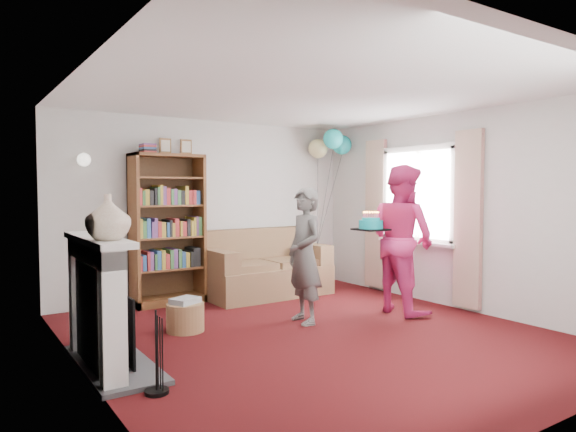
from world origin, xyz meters
TOP-DOWN VIEW (x-y plane):
  - ground at (0.00, 0.00)m, footprint 5.00×5.00m
  - wall_back at (0.00, 2.51)m, footprint 4.50×0.02m
  - wall_left at (-2.26, 0.00)m, footprint 0.02×5.00m
  - wall_right at (2.26, 0.00)m, footprint 0.02×5.00m
  - ceiling at (0.00, 0.00)m, footprint 4.50×5.00m
  - fireplace at (-2.09, 0.19)m, footprint 0.55×1.80m
  - window_bay at (2.21, 0.60)m, footprint 0.14×2.02m
  - wall_sconce at (-1.75, 2.36)m, footprint 0.16×0.23m
  - bookcase at (-0.74, 2.30)m, footprint 0.94×0.42m
  - sofa at (0.63, 2.07)m, footprint 1.77×0.94m
  - wicker_basket at (-1.07, 0.88)m, footprint 0.40×0.40m
  - person_striped at (0.21, 0.47)m, footprint 0.43×0.60m
  - person_magenta at (1.50, 0.21)m, footprint 0.72×0.91m
  - birthday_cake at (1.03, 0.26)m, footprint 0.34×0.34m
  - balloons at (1.84, 2.05)m, footprint 0.84×0.69m
  - mantel_vase at (-2.12, -0.15)m, footprint 0.40×0.40m

SIDE VIEW (x-z plane):
  - ground at x=0.00m, z-range 0.00..0.00m
  - wicker_basket at x=-1.07m, z-range -0.02..0.34m
  - sofa at x=0.63m, z-range -0.12..0.82m
  - fireplace at x=-2.09m, z-range -0.05..1.07m
  - person_striped at x=0.21m, z-range 0.00..1.54m
  - person_magenta at x=1.50m, z-range 0.00..1.82m
  - bookcase at x=-0.74m, z-range -0.13..2.07m
  - birthday_cake at x=1.03m, z-range 0.99..1.21m
  - window_bay at x=2.21m, z-range 0.10..2.30m
  - wall_back at x=0.00m, z-range 0.00..2.50m
  - wall_left at x=-2.26m, z-range 0.00..2.50m
  - wall_right at x=2.26m, z-range 0.00..2.50m
  - mantel_vase at x=-2.12m, z-range 1.12..1.48m
  - wall_sconce at x=-1.75m, z-range 1.80..1.96m
  - balloons at x=1.84m, z-range 1.34..3.10m
  - ceiling at x=0.00m, z-range 2.50..2.51m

